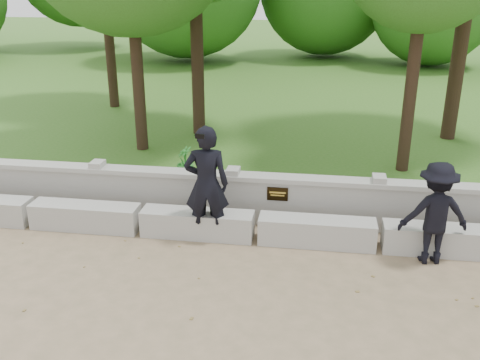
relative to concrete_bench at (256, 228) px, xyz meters
name	(u,v)px	position (x,y,z in m)	size (l,w,h in m)	color
ground	(239,304)	(0.00, -1.90, -0.22)	(80.00, 80.00, 0.00)	#957B5B
lawn	(295,90)	(0.00, 12.10, -0.10)	(40.00, 22.00, 0.25)	#316519
concrete_bench	(256,228)	(0.00, 0.00, 0.00)	(11.90, 0.45, 0.45)	#AAA8A1
parapet_wall	(261,198)	(0.00, 0.70, 0.24)	(12.50, 0.35, 0.90)	#A09E97
man_main	(207,185)	(-0.80, -0.10, 0.76)	(0.78, 0.70, 1.98)	black
visitor_mid	(435,213)	(2.74, -0.30, 0.58)	(1.12, 0.74, 1.61)	black
shrub_a	(212,165)	(-1.18, 2.17, 0.30)	(0.28, 0.19, 0.54)	#2E812C
shrub_b	(437,185)	(3.17, 1.67, 0.30)	(0.31, 0.25, 0.56)	#2E812C
shrub_d	(185,162)	(-1.74, 2.14, 0.35)	(0.36, 0.32, 0.64)	#2E812C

